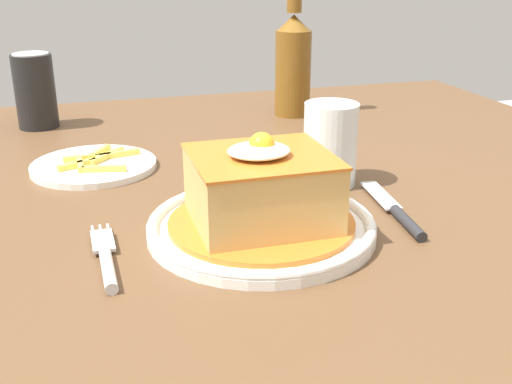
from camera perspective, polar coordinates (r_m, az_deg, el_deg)
name	(u,v)px	position (r m, az deg, el deg)	size (l,w,h in m)	color
dining_table	(250,253)	(0.83, -0.54, -5.61)	(1.21, 1.09, 0.73)	brown
main_plate	(261,226)	(0.66, 0.49, -3.11)	(0.24, 0.24, 0.02)	white
sandwich_meal	(261,192)	(0.64, 0.50, 0.04)	(0.20, 0.20, 0.10)	#C66B23
fork	(106,260)	(0.61, -13.53, -6.06)	(0.02, 0.14, 0.01)	silver
knife	(399,214)	(0.71, 12.97, -2.00)	(0.03, 0.17, 0.01)	#262628
soda_can	(35,91)	(1.11, -19.55, 8.70)	(0.07, 0.07, 0.12)	black
beer_bottle_amber	(293,60)	(1.13, 3.42, 11.99)	(0.06, 0.06, 0.27)	brown
drinking_glass	(330,150)	(0.79, 6.78, 3.84)	(0.07, 0.07, 0.10)	#3F2314
side_plate_fries	(94,165)	(0.88, -14.57, 2.40)	(0.17, 0.17, 0.02)	white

